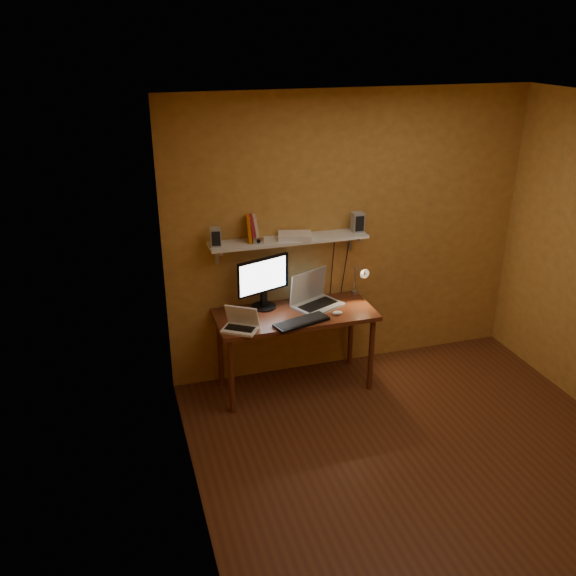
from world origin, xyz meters
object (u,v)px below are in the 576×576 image
object	(u,v)px
laptop	(313,296)
shelf_camera	(259,241)
monitor	(263,280)
mouse	(337,313)
keyboard	(301,322)
desk	(295,322)
speaker_left	(216,237)
desk_lamp	(360,277)
speaker_right	(358,222)
wall_shelf	(289,240)
router	(295,236)
netbook	(241,323)

from	to	relation	value
laptop	shelf_camera	size ratio (longest dim) A/B	5.40
monitor	mouse	xyz separation A→B (m)	(0.58, -0.33, -0.25)
monitor	laptop	world-z (taller)	monitor
monitor	mouse	world-z (taller)	monitor
keyboard	desk	bearing A→B (deg)	70.21
keyboard	speaker_left	xyz separation A→B (m)	(-0.63, 0.39, 0.69)
desk	speaker_left	world-z (taller)	speaker_left
mouse	shelf_camera	world-z (taller)	shelf_camera
keyboard	desk_lamp	size ratio (longest dim) A/B	1.30
desk	shelf_camera	world-z (taller)	shelf_camera
laptop	keyboard	bearing A→B (deg)	-148.45
desk	speaker_right	distance (m)	1.04
wall_shelf	router	bearing A→B (deg)	-19.90
netbook	speaker_right	size ratio (longest dim) A/B	1.94
monitor	speaker_right	bearing A→B (deg)	-18.54
desk_lamp	laptop	bearing A→B (deg)	-179.14
monitor	speaker_left	world-z (taller)	speaker_left
wall_shelf	speaker_left	xyz separation A→B (m)	(-0.64, -0.01, 0.10)
wall_shelf	keyboard	bearing A→B (deg)	-91.86
desk_lamp	speaker_left	size ratio (longest dim) A/B	2.37
wall_shelf	mouse	size ratio (longest dim) A/B	16.07
laptop	desk_lamp	xyz separation A→B (m)	(0.45, 0.01, 0.13)
desk	wall_shelf	size ratio (longest dim) A/B	1.00
desk_lamp	speaker_left	world-z (taller)	speaker_left
desk	speaker_right	world-z (taller)	speaker_right
monitor	desk_lamp	bearing A→B (deg)	-23.25
wall_shelf	monitor	bearing A→B (deg)	-179.02
shelf_camera	router	distance (m)	0.34
desk_lamp	speaker_right	world-z (taller)	speaker_right
wall_shelf	desk_lamp	xyz separation A→B (m)	(0.66, -0.07, -0.40)
speaker_right	shelf_camera	bearing A→B (deg)	-175.89
netbook	mouse	xyz separation A→B (m)	(0.87, 0.03, -0.04)
wall_shelf	router	size ratio (longest dim) A/B	4.85
mouse	speaker_left	world-z (taller)	speaker_left
mouse	router	size ratio (longest dim) A/B	0.30
shelf_camera	wall_shelf	bearing A→B (deg)	11.05
netbook	keyboard	world-z (taller)	netbook
monitor	laptop	distance (m)	0.48
laptop	mouse	distance (m)	0.30
speaker_left	shelf_camera	xyz separation A→B (m)	(0.35, -0.04, -0.05)
desk	router	world-z (taller)	router
speaker_right	desk	bearing A→B (deg)	-162.37
desk	speaker_left	xyz separation A→B (m)	(-0.64, 0.18, 0.79)
monitor	laptop	bearing A→B (deg)	-28.23
monitor	laptop	size ratio (longest dim) A/B	1.00
laptop	desk_lamp	distance (m)	0.47
desk	mouse	bearing A→B (deg)	-21.98
mouse	router	xyz separation A→B (m)	(-0.29, 0.31, 0.63)
desk_lamp	keyboard	bearing A→B (deg)	-153.22
speaker_left	speaker_right	world-z (taller)	speaker_right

